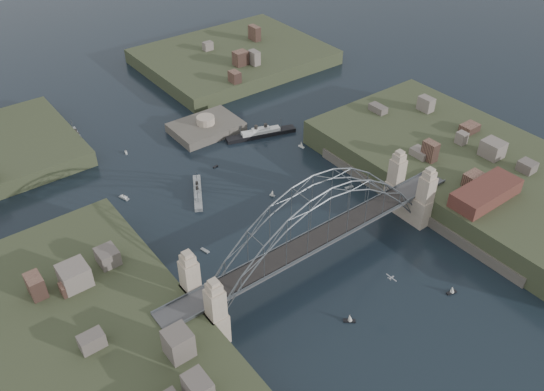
{
  "coord_description": "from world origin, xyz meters",
  "views": [
    {
      "loc": [
        -68.17,
        -71.99,
        95.37
      ],
      "look_at": [
        0.0,
        18.0,
        10.0
      ],
      "focal_mm": 37.03,
      "sensor_mm": 36.0,
      "label": 1
    }
  ],
  "objects_px": {
    "fort_island": "(207,132)",
    "wharf_shed": "(486,193)",
    "bridge": "(319,225)",
    "naval_cruiser_far": "(79,141)",
    "naval_cruiser_near": "(198,192)",
    "ocean_liner": "(261,134)"
  },
  "relations": [
    {
      "from": "fort_island",
      "to": "wharf_shed",
      "type": "distance_m",
      "value": 90.48
    },
    {
      "from": "bridge",
      "to": "fort_island",
      "type": "bearing_deg",
      "value": 80.27
    },
    {
      "from": "bridge",
      "to": "naval_cruiser_far",
      "type": "distance_m",
      "value": 92.35
    },
    {
      "from": "wharf_shed",
      "to": "naval_cruiser_near",
      "type": "relative_size",
      "value": 1.31
    },
    {
      "from": "ocean_liner",
      "to": "bridge",
      "type": "bearing_deg",
      "value": -113.54
    },
    {
      "from": "bridge",
      "to": "naval_cruiser_far",
      "type": "height_order",
      "value": "bridge"
    },
    {
      "from": "ocean_liner",
      "to": "naval_cruiser_far",
      "type": "bearing_deg",
      "value": 147.29
    },
    {
      "from": "naval_cruiser_far",
      "to": "bridge",
      "type": "bearing_deg",
      "value": -74.39
    },
    {
      "from": "wharf_shed",
      "to": "fort_island",
      "type": "bearing_deg",
      "value": 110.85
    },
    {
      "from": "fort_island",
      "to": "ocean_liner",
      "type": "distance_m",
      "value": 18.48
    },
    {
      "from": "bridge",
      "to": "ocean_liner",
      "type": "bearing_deg",
      "value": 66.46
    },
    {
      "from": "wharf_shed",
      "to": "ocean_liner",
      "type": "distance_m",
      "value": 73.76
    },
    {
      "from": "naval_cruiser_near",
      "to": "ocean_liner",
      "type": "height_order",
      "value": "ocean_liner"
    },
    {
      "from": "bridge",
      "to": "ocean_liner",
      "type": "distance_m",
      "value": 62.79
    },
    {
      "from": "wharf_shed",
      "to": "naval_cruiser_far",
      "type": "bearing_deg",
      "value": 123.88
    },
    {
      "from": "bridge",
      "to": "fort_island",
      "type": "distance_m",
      "value": 72.14
    },
    {
      "from": "naval_cruiser_near",
      "to": "bridge",
      "type": "bearing_deg",
      "value": -78.57
    },
    {
      "from": "bridge",
      "to": "naval_cruiser_far",
      "type": "xyz_separation_m",
      "value": [
        -24.66,
        88.27,
        -11.36
      ]
    },
    {
      "from": "naval_cruiser_near",
      "to": "ocean_liner",
      "type": "relative_size",
      "value": 0.65
    },
    {
      "from": "fort_island",
      "to": "naval_cruiser_far",
      "type": "bearing_deg",
      "value": 153.51
    },
    {
      "from": "fort_island",
      "to": "ocean_liner",
      "type": "relative_size",
      "value": 0.94
    },
    {
      "from": "naval_cruiser_near",
      "to": "naval_cruiser_far",
      "type": "xyz_separation_m",
      "value": [
        -16.23,
        46.58,
        0.2
      ]
    }
  ]
}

